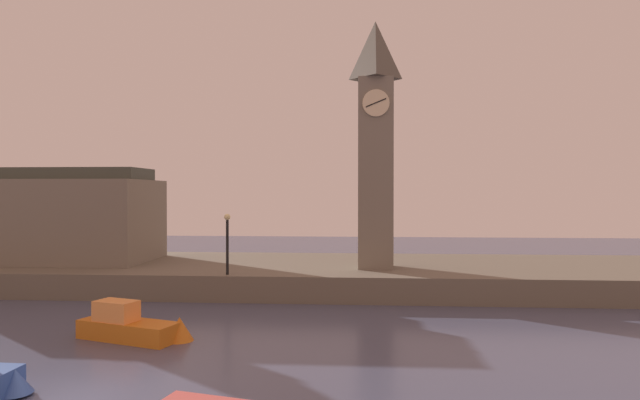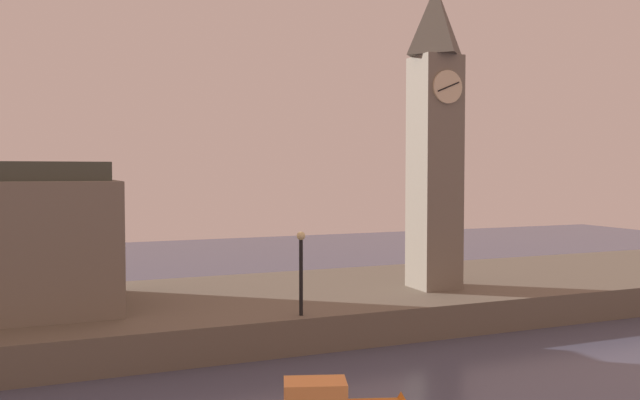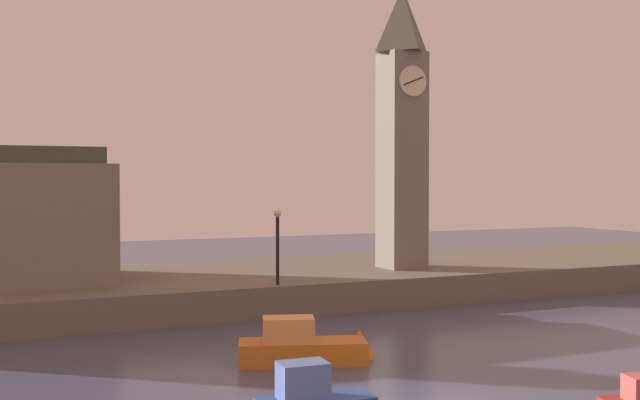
{
  "view_description": "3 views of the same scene",
  "coord_description": "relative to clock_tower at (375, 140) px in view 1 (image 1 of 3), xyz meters",
  "views": [
    {
      "loc": [
        8.11,
        -15.6,
        6.18
      ],
      "look_at": [
        6.01,
        14.45,
        5.77
      ],
      "focal_mm": 30.29,
      "sensor_mm": 36.0,
      "label": 1
    },
    {
      "loc": [
        -8.56,
        -10.07,
        7.43
      ],
      "look_at": [
        1.32,
        14.15,
        6.28
      ],
      "focal_mm": 36.28,
      "sensor_mm": 36.0,
      "label": 2
    },
    {
      "loc": [
        -11.02,
        -16.9,
        6.32
      ],
      "look_at": [
        3.73,
        16.75,
        5.31
      ],
      "focal_mm": 41.26,
      "sensor_mm": 36.0,
      "label": 3
    }
  ],
  "objects": [
    {
      "name": "ground_plane",
      "position": [
        -9.2,
        -18.08,
        -9.43
      ],
      "size": [
        120.0,
        120.0,
        0.0
      ],
      "primitive_type": "plane",
      "color": "#474C66"
    },
    {
      "name": "far_embankment",
      "position": [
        -9.2,
        1.92,
        -8.68
      ],
      "size": [
        70.0,
        12.0,
        1.5
      ],
      "primitive_type": "cube",
      "color": "#6B6051",
      "rests_on": "ground"
    },
    {
      "name": "clock_tower",
      "position": [
        0.0,
        0.0,
        0.0
      ],
      "size": [
        2.35,
        2.39,
        15.3
      ],
      "color": "slate",
      "rests_on": "far_embankment"
    },
    {
      "name": "parliament_hall",
      "position": [
        -22.8,
        2.06,
        -4.81
      ],
      "size": [
        14.51,
        6.89,
        10.18
      ],
      "color": "slate",
      "rests_on": "far_embankment"
    },
    {
      "name": "streetlamp",
      "position": [
        -8.51,
        -3.41,
        -5.74
      ],
      "size": [
        0.36,
        0.36,
        3.47
      ],
      "color": "black",
      "rests_on": "far_embankment"
    },
    {
      "name": "boat_patrol_orange",
      "position": [
        -10.29,
        -11.74,
        -8.88
      ],
      "size": [
        5.32,
        2.76,
        1.75
      ],
      "color": "orange",
      "rests_on": "ground"
    }
  ]
}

